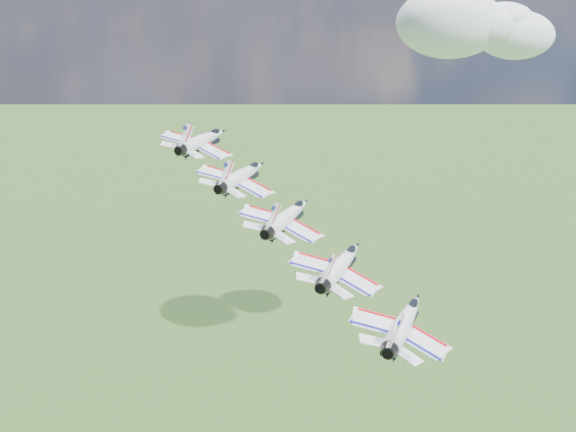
% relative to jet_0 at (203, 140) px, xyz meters
% --- Properties ---
extents(cloud_far, '(55.64, 43.72, 21.86)m').
position_rel_jet_0_xyz_m(cloud_far, '(60.49, 178.89, 2.08)').
color(cloud_far, white).
extents(jet_0, '(13.51, 16.32, 6.55)m').
position_rel_jet_0_xyz_m(jet_0, '(0.00, 0.00, 0.00)').
color(jet_0, silver).
extents(jet_1, '(13.51, 16.32, 6.55)m').
position_rel_jet_0_xyz_m(jet_1, '(6.87, -7.31, -2.74)').
color(jet_1, white).
extents(jet_2, '(13.51, 16.32, 6.55)m').
position_rel_jet_0_xyz_m(jet_2, '(13.74, -14.62, -5.47)').
color(jet_2, white).
extents(jet_3, '(13.51, 16.32, 6.55)m').
position_rel_jet_0_xyz_m(jet_3, '(20.61, -21.92, -8.21)').
color(jet_3, white).
extents(jet_4, '(13.51, 16.32, 6.55)m').
position_rel_jet_0_xyz_m(jet_4, '(27.47, -29.23, -10.94)').
color(jet_4, white).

